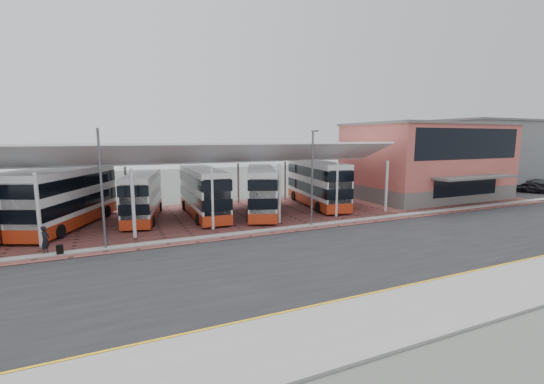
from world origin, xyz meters
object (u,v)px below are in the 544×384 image
object	(u,v)px
bus_4	(261,191)
carpark_car_a	(532,188)
bus_0	(20,202)
bus_5	(317,184)
bus_1	(68,198)
bus_3	(203,192)
carpark_car_b	(543,184)
bus_2	(143,196)
terminal	(426,160)
pedestrian	(45,240)

from	to	relation	value
bus_4	carpark_car_a	xyz separation A→B (m)	(38.73, -2.55, -1.51)
bus_0	bus_4	world-z (taller)	bus_0
carpark_car_a	bus_0	bearing A→B (deg)	149.92
bus_0	bus_5	distance (m)	27.35
bus_4	bus_1	bearing A→B (deg)	-164.59
bus_1	bus_3	world-z (taller)	bus_1
bus_0	bus_3	xyz separation A→B (m)	(14.64, -0.27, -0.09)
bus_5	carpark_car_a	world-z (taller)	bus_5
bus_5	carpark_car_b	bearing A→B (deg)	6.06
bus_3	bus_4	xyz separation A→B (m)	(5.44, -1.28, -0.03)
bus_2	bus_5	bearing A→B (deg)	10.28
carpark_car_b	bus_3	bearing A→B (deg)	157.92
terminal	bus_5	xyz separation A→B (m)	(-15.74, 0.26, -2.18)
bus_3	bus_4	bearing A→B (deg)	-11.89
bus_3	bus_5	bearing A→B (deg)	2.61
bus_0	bus_3	bearing A→B (deg)	22.32
bus_3	carpark_car_a	xyz separation A→B (m)	(44.17, -3.83, -1.54)
bus_1	bus_5	size ratio (longest dim) A/B	0.98
bus_4	bus_2	bearing A→B (deg)	-170.74
bus_1	bus_2	distance (m)	5.95
terminal	bus_4	bearing A→B (deg)	-176.76
bus_0	carpark_car_a	distance (m)	58.98
bus_3	pedestrian	xyz separation A→B (m)	(-12.02, -7.27, -1.34)
terminal	bus_0	distance (m)	43.15
terminal	bus_3	xyz separation A→B (m)	(-28.45, -0.03, -2.34)
bus_1	bus_3	size ratio (longest dim) A/B	1.07
bus_3	bus_5	distance (m)	12.72
pedestrian	carpark_car_b	size ratio (longest dim) A/B	0.41
bus_0	carpark_car_b	xyz separation A→B (m)	(65.38, -1.85, -1.67)
bus_3	carpark_car_b	xyz separation A→B (m)	(50.74, -1.58, -1.58)
bus_4	bus_5	bearing A→B (deg)	33.29
terminal	bus_2	distance (m)	33.90
bus_3	carpark_car_a	world-z (taller)	bus_3
bus_3	carpark_car_b	world-z (taller)	bus_3
carpark_car_b	bus_0	bearing A→B (deg)	158.07
bus_4	pedestrian	xyz separation A→B (m)	(-17.46, -5.99, -1.31)
bus_1	carpark_car_b	bearing A→B (deg)	22.96
bus_1	carpark_car_b	size ratio (longest dim) A/B	2.63
bus_2	bus_5	xyz separation A→B (m)	(18.05, -0.71, 0.33)
bus_2	carpark_car_a	distance (m)	49.76
bus_4	bus_5	xyz separation A→B (m)	(7.28, 1.56, 0.19)
bus_1	bus_5	distance (m)	23.96
pedestrian	bus_0	bearing A→B (deg)	40.65
terminal	bus_3	size ratio (longest dim) A/B	1.66
bus_4	bus_3	bearing A→B (deg)	-172.05
carpark_car_b	pedestrian	bearing A→B (deg)	164.87
pedestrian	terminal	bearing A→B (deg)	-58.32
bus_3	bus_4	world-z (taller)	bus_3
bus_0	bus_1	bearing A→B (deg)	25.60
carpark_car_b	bus_1	bearing A→B (deg)	157.86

